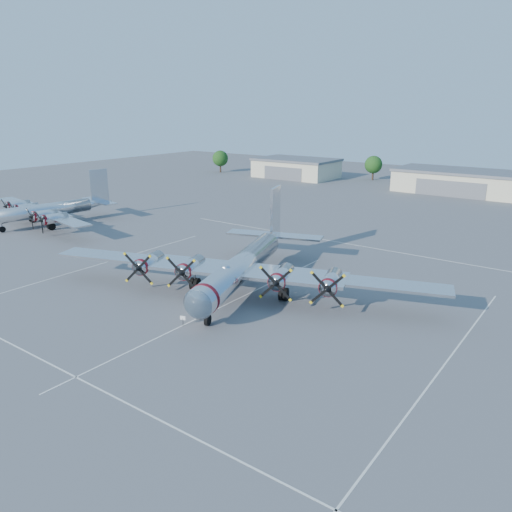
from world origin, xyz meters
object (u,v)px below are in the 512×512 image
Objects in this scene: info_placard at (183,319)px; main_bomber_b29 at (244,289)px; tree_far_west at (220,158)px; bomber_west at (50,225)px; hangar_center at (459,181)px; tree_west at (373,165)px; hangar_west at (296,168)px.

main_bomber_b29 is at bearing 78.61° from info_placard.
main_bomber_b29 is (68.67, -77.37, -4.22)m from tree_far_west.
tree_far_west is at bearing 116.56° from bomber_west.
hangar_center is 0.87× the size of bomber_west.
hangar_center is 26.30m from tree_west.
main_bomber_b29 is at bearing -75.17° from tree_west.
info_placard is (47.79, -16.41, 0.72)m from bomber_west.
tree_west is (20.00, 8.04, 1.51)m from hangar_west.
info_placard is (45.11, -92.52, -2.00)m from hangar_west.
main_bomber_b29 is 42.67× the size of info_placard.
bomber_west is 32.43× the size of info_placard.
tree_far_west is 1.00× the size of tree_west.
hangar_west is 76.20m from bomber_west.
bomber_west is (-47.69, -76.11, -2.71)m from hangar_center.
main_bomber_b29 is (43.67, -81.34, -2.71)m from hangar_west.
tree_west is at bearing 84.28° from bomber_west.
hangar_west is at bearing 97.28° from info_placard.
hangar_west is 3.40× the size of tree_far_west.
tree_far_west is 6.52× the size of info_placard.
tree_west is 0.20× the size of bomber_west.
hangar_center is at bearing -0.00° from hangar_west.
info_placard is at bearing -89.93° from hangar_center.
tree_west is at bearing 86.61° from main_bomber_b29.
tree_west is 103.70m from info_placard.
hangar_west reaches higher than main_bomber_b29.
bomber_west reaches higher than info_placard.
hangar_west is at bearing -158.11° from tree_west.
bomber_west is (-2.69, -76.11, -2.71)m from hangar_west.
bomber_west is 50.54m from info_placard.
main_bomber_b29 is 11.30m from info_placard.
info_placard is at bearing -64.01° from hangar_west.
hangar_center is 28.07× the size of info_placard.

